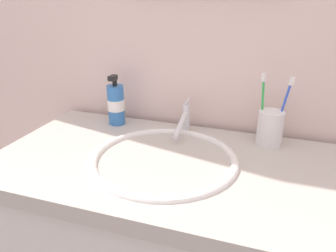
{
  "coord_description": "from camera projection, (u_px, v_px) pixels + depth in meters",
  "views": [
    {
      "loc": [
        0.24,
        -0.77,
        1.28
      ],
      "look_at": [
        -0.03,
        0.03,
        0.92
      ],
      "focal_mm": 35.2,
      "sensor_mm": 36.0,
      "label": 1
    }
  ],
  "objects": [
    {
      "name": "tiled_wall_back",
      "position": [
        206.0,
        16.0,
        1.05
      ],
      "size": [
        2.24,
        0.04,
        2.4
      ],
      "primitive_type": "cube",
      "color": "beige",
      "rests_on": "ground"
    },
    {
      "name": "sink_basin",
      "position": [
        165.0,
        173.0,
        0.95
      ],
      "size": [
        0.42,
        0.42,
        0.13
      ],
      "color": "white",
      "rests_on": "vanity_counter"
    },
    {
      "name": "faucet",
      "position": [
        184.0,
        120.0,
        1.08
      ],
      "size": [
        0.02,
        0.16,
        0.1
      ],
      "color": "silver",
      "rests_on": "sink_basin"
    },
    {
      "name": "toothbrush_cup",
      "position": [
        270.0,
        128.0,
        1.0
      ],
      "size": [
        0.08,
        0.08,
        0.11
      ],
      "primitive_type": "cylinder",
      "color": "white",
      "rests_on": "vanity_counter"
    },
    {
      "name": "toothbrush_blue",
      "position": [
        283.0,
        107.0,
        0.97
      ],
      "size": [
        0.05,
        0.02,
        0.21
      ],
      "color": "blue",
      "rests_on": "toothbrush_cup"
    },
    {
      "name": "toothbrush_green",
      "position": [
        262.0,
        104.0,
        0.99
      ],
      "size": [
        0.03,
        0.02,
        0.21
      ],
      "color": "green",
      "rests_on": "toothbrush_cup"
    },
    {
      "name": "soap_dispenser",
      "position": [
        116.0,
        104.0,
        1.15
      ],
      "size": [
        0.06,
        0.06,
        0.18
      ],
      "color": "#3372BF",
      "rests_on": "vanity_counter"
    }
  ]
}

